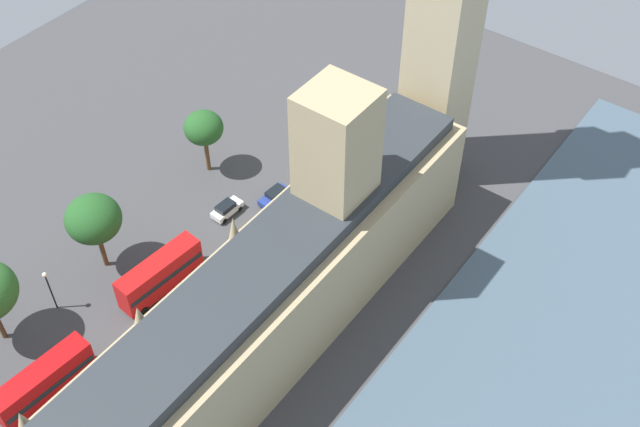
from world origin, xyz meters
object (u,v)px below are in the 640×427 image
object	(u,v)px
double_decker_bus_near_tower	(160,274)
plane_tree_leading	(93,219)
parliament_building	(283,284)
street_lamp_trailing	(48,284)
double_decker_bus_corner	(44,382)
car_white_opposite_hall	(227,209)
pedestrian_kerbside	(119,407)
car_blue_midblock	(275,196)
plane_tree_under_trees	(204,128)

from	to	relation	value
double_decker_bus_near_tower	plane_tree_leading	size ratio (longest dim) A/B	1.03
parliament_building	street_lamp_trailing	xyz separation A→B (m)	(22.12, 13.01, -3.44)
double_decker_bus_corner	street_lamp_trailing	xyz separation A→B (m)	(8.29, -7.90, 1.57)
parliament_building	car_white_opposite_hall	size ratio (longest dim) A/B	13.40
parliament_building	plane_tree_leading	bearing A→B (deg)	13.31
double_decker_bus_corner	pedestrian_kerbside	bearing A→B (deg)	-151.02
double_decker_bus_near_tower	street_lamp_trailing	distance (m)	11.88
car_blue_midblock	car_white_opposite_hall	bearing A→B (deg)	62.32
plane_tree_under_trees	street_lamp_trailing	xyz separation A→B (m)	(-1.81, 27.08, -2.73)
double_decker_bus_corner	pedestrian_kerbside	distance (m)	7.80
double_decker_bus_near_tower	double_decker_bus_corner	xyz separation A→B (m)	(-0.69, 16.89, 0.00)
car_blue_midblock	plane_tree_leading	distance (m)	22.99
parliament_building	double_decker_bus_near_tower	size ratio (longest dim) A/B	5.39
double_decker_bus_near_tower	plane_tree_under_trees	world-z (taller)	plane_tree_under_trees
pedestrian_kerbside	plane_tree_under_trees	xyz separation A→B (m)	(16.99, -31.85, 6.21)
double_decker_bus_near_tower	street_lamp_trailing	size ratio (longest dim) A/B	1.78
pedestrian_kerbside	plane_tree_leading	xyz separation A→B (m)	(15.53, -12.47, 6.90)
parliament_building	pedestrian_kerbside	distance (m)	20.30
car_white_opposite_hall	street_lamp_trailing	bearing A→B (deg)	-100.80
double_decker_bus_near_tower	parliament_building	bearing A→B (deg)	-159.57
double_decker_bus_near_tower	double_decker_bus_corner	world-z (taller)	same
double_decker_bus_corner	street_lamp_trailing	size ratio (longest dim) A/B	1.78
street_lamp_trailing	car_white_opposite_hall	bearing A→B (deg)	-104.01
double_decker_bus_near_tower	plane_tree_leading	world-z (taller)	plane_tree_leading
car_white_opposite_hall	plane_tree_under_trees	bearing A→B (deg)	150.31
plane_tree_under_trees	street_lamp_trailing	distance (m)	27.27
double_decker_bus_near_tower	double_decker_bus_corner	bearing A→B (deg)	97.27
plane_tree_leading	plane_tree_under_trees	size ratio (longest dim) A/B	1.13
parliament_building	car_blue_midblock	distance (m)	20.87
parliament_building	car_blue_midblock	bearing A→B (deg)	-47.87
double_decker_bus_corner	plane_tree_under_trees	distance (m)	36.66
pedestrian_kerbside	plane_tree_under_trees	size ratio (longest dim) A/B	0.18
parliament_building	double_decker_bus_near_tower	xyz separation A→B (m)	(14.51, 4.02, -5.01)
car_blue_midblock	double_decker_bus_near_tower	world-z (taller)	double_decker_bus_near_tower
pedestrian_kerbside	parliament_building	bearing A→B (deg)	-109.41
car_blue_midblock	plane_tree_under_trees	distance (m)	12.29
parliament_building	pedestrian_kerbside	world-z (taller)	parliament_building
car_blue_midblock	parliament_building	bearing A→B (deg)	136.20
car_blue_midblock	plane_tree_under_trees	bearing A→B (deg)	7.17
plane_tree_leading	plane_tree_under_trees	bearing A→B (deg)	-85.68
parliament_building	plane_tree_under_trees	size ratio (longest dim) A/B	6.30
car_white_opposite_hall	street_lamp_trailing	distance (m)	23.23
car_blue_midblock	double_decker_bus_near_tower	distance (m)	18.79
double_decker_bus_near_tower	street_lamp_trailing	world-z (taller)	street_lamp_trailing
double_decker_bus_corner	parliament_building	bearing A→B (deg)	-118.91
parliament_building	double_decker_bus_near_tower	world-z (taller)	parliament_building
car_blue_midblock	pedestrian_kerbside	xyz separation A→B (m)	(-6.31, 32.43, -0.16)
street_lamp_trailing	car_blue_midblock	bearing A→B (deg)	-107.79
street_lamp_trailing	double_decker_bus_corner	bearing A→B (deg)	136.39
parliament_building	car_blue_midblock	size ratio (longest dim) A/B	12.90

